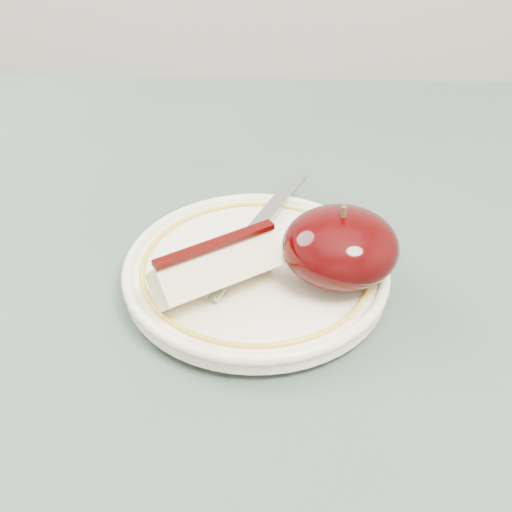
{
  "coord_description": "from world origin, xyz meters",
  "views": [
    {
      "loc": [
        0.08,
        -0.34,
        1.09
      ],
      "look_at": [
        0.06,
        0.07,
        0.78
      ],
      "focal_mm": 50.0,
      "sensor_mm": 36.0,
      "label": 1
    }
  ],
  "objects_px": {
    "apple_half": "(340,247)",
    "plate": "(256,271)",
    "table": "(171,433)",
    "fork": "(253,231)"
  },
  "relations": [
    {
      "from": "table",
      "to": "fork",
      "type": "xyz_separation_m",
      "value": [
        0.06,
        0.11,
        0.11
      ]
    },
    {
      "from": "table",
      "to": "plate",
      "type": "relative_size",
      "value": 4.6
    },
    {
      "from": "plate",
      "to": "fork",
      "type": "bearing_deg",
      "value": 95.32
    },
    {
      "from": "apple_half",
      "to": "plate",
      "type": "bearing_deg",
      "value": 172.86
    },
    {
      "from": "table",
      "to": "fork",
      "type": "distance_m",
      "value": 0.16
    },
    {
      "from": "plate",
      "to": "apple_half",
      "type": "relative_size",
      "value": 2.38
    },
    {
      "from": "table",
      "to": "apple_half",
      "type": "height_order",
      "value": "apple_half"
    },
    {
      "from": "apple_half",
      "to": "fork",
      "type": "distance_m",
      "value": 0.08
    },
    {
      "from": "apple_half",
      "to": "fork",
      "type": "height_order",
      "value": "apple_half"
    },
    {
      "from": "table",
      "to": "apple_half",
      "type": "distance_m",
      "value": 0.19
    }
  ]
}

